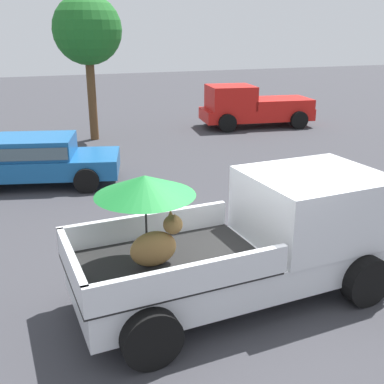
{
  "coord_description": "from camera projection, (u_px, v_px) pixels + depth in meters",
  "views": [
    {
      "loc": [
        -3.0,
        -5.81,
        4.06
      ],
      "look_at": [
        0.06,
        2.07,
        1.1
      ],
      "focal_mm": 43.47,
      "sensor_mm": 36.0,
      "label": 1
    }
  ],
  "objects": [
    {
      "name": "ground_plane",
      "position": [
        235.0,
        296.0,
        7.48
      ],
      "size": [
        80.0,
        80.0,
        0.0
      ],
      "primitive_type": "plane",
      "color": "#38383D"
    },
    {
      "name": "pickup_truck_main",
      "position": [
        259.0,
        237.0,
        7.31
      ],
      "size": [
        5.13,
        2.43,
        2.21
      ],
      "rotation": [
        0.0,
        0.0,
        0.05
      ],
      "color": "black",
      "rests_on": "ground"
    },
    {
      "name": "pickup_truck_red",
      "position": [
        252.0,
        107.0,
        20.29
      ],
      "size": [
        5.02,
        2.75,
        1.8
      ],
      "rotation": [
        0.0,
        0.0,
        2.99
      ],
      "color": "black",
      "rests_on": "ground"
    },
    {
      "name": "parked_sedan_near",
      "position": [
        37.0,
        158.0,
        12.69
      ],
      "size": [
        4.61,
        2.83,
        1.33
      ],
      "rotation": [
        0.0,
        0.0,
        -0.27
      ],
      "color": "black",
      "rests_on": "ground"
    },
    {
      "name": "tree_by_lot",
      "position": [
        87.0,
        31.0,
        16.86
      ],
      "size": [
        2.51,
        2.51,
        5.31
      ],
      "color": "brown",
      "rests_on": "ground"
    }
  ]
}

